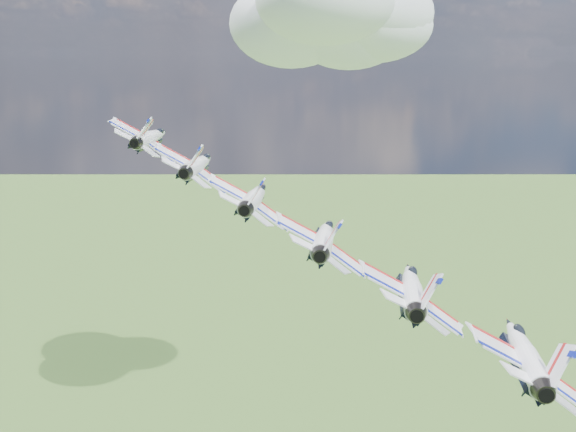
% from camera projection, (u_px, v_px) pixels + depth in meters
% --- Properties ---
extents(cloud_far, '(70.60, 55.47, 27.74)m').
position_uv_depth(cloud_far, '(330.00, 17.00, 255.03)').
color(cloud_far, white).
extents(jet_0, '(12.50, 16.78, 10.02)m').
position_uv_depth(jet_0, '(151.00, 137.00, 106.26)').
color(jet_0, white).
extents(jet_1, '(12.50, 16.78, 10.02)m').
position_uv_depth(jet_1, '(198.00, 164.00, 97.32)').
color(jet_1, white).
extents(jet_2, '(12.50, 16.78, 10.02)m').
position_uv_depth(jet_2, '(255.00, 197.00, 88.38)').
color(jet_2, white).
extents(jet_3, '(12.50, 16.78, 10.02)m').
position_uv_depth(jet_3, '(325.00, 237.00, 79.44)').
color(jet_3, silver).
extents(jet_4, '(12.50, 16.78, 10.02)m').
position_uv_depth(jet_4, '(412.00, 287.00, 70.50)').
color(jet_4, white).
extents(jet_5, '(12.50, 16.78, 10.02)m').
position_uv_depth(jet_5, '(524.00, 352.00, 61.57)').
color(jet_5, white).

